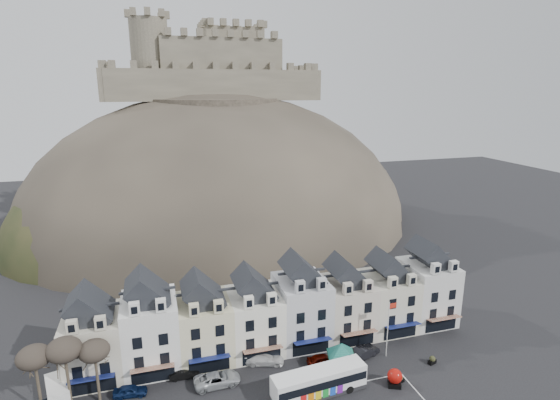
{
  "coord_description": "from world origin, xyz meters",
  "views": [
    {
      "loc": [
        -15.29,
        -36.46,
        35.11
      ],
      "look_at": [
        2.65,
        24.0,
        18.74
      ],
      "focal_mm": 28.0,
      "sensor_mm": 36.0,
      "label": 1
    }
  ],
  "objects_px": {
    "bus": "(319,381)",
    "car_charcoal": "(364,352)",
    "car_maroon": "(324,360)",
    "red_buoy": "(395,377)",
    "car_white": "(264,358)",
    "car_navy": "(130,391)",
    "white_van": "(58,392)",
    "car_silver": "(217,379)",
    "car_black": "(184,374)",
    "bus_shelter": "(342,350)",
    "flagpole": "(389,326)"
  },
  "relations": [
    {
      "from": "red_buoy",
      "to": "flagpole",
      "type": "height_order",
      "value": "flagpole"
    },
    {
      "from": "car_black",
      "to": "car_silver",
      "type": "height_order",
      "value": "car_silver"
    },
    {
      "from": "red_buoy",
      "to": "bus_shelter",
      "type": "bearing_deg",
      "value": 142.37
    },
    {
      "from": "red_buoy",
      "to": "car_navy",
      "type": "height_order",
      "value": "red_buoy"
    },
    {
      "from": "red_buoy",
      "to": "white_van",
      "type": "bearing_deg",
      "value": 167.26
    },
    {
      "from": "car_silver",
      "to": "bus_shelter",
      "type": "bearing_deg",
      "value": -100.31
    },
    {
      "from": "flagpole",
      "to": "white_van",
      "type": "height_order",
      "value": "flagpole"
    },
    {
      "from": "car_maroon",
      "to": "car_charcoal",
      "type": "height_order",
      "value": "car_charcoal"
    },
    {
      "from": "car_black",
      "to": "car_white",
      "type": "height_order",
      "value": "car_white"
    },
    {
      "from": "white_van",
      "to": "car_silver",
      "type": "xyz_separation_m",
      "value": [
        17.99,
        -2.5,
        -0.37
      ]
    },
    {
      "from": "car_charcoal",
      "to": "bus_shelter",
      "type": "bearing_deg",
      "value": 95.99
    },
    {
      "from": "car_charcoal",
      "to": "flagpole",
      "type": "bearing_deg",
      "value": -121.48
    },
    {
      "from": "white_van",
      "to": "car_navy",
      "type": "xyz_separation_m",
      "value": [
        7.92,
        -1.51,
        -0.5
      ]
    },
    {
      "from": "white_van",
      "to": "car_black",
      "type": "height_order",
      "value": "white_van"
    },
    {
      "from": "bus",
      "to": "car_white",
      "type": "bearing_deg",
      "value": 116.55
    },
    {
      "from": "red_buoy",
      "to": "car_black",
      "type": "relative_size",
      "value": 0.6
    },
    {
      "from": "flagpole",
      "to": "car_white",
      "type": "bearing_deg",
      "value": 169.21
    },
    {
      "from": "bus",
      "to": "flagpole",
      "type": "relative_size",
      "value": 1.46
    },
    {
      "from": "red_buoy",
      "to": "car_charcoal",
      "type": "height_order",
      "value": "red_buoy"
    },
    {
      "from": "white_van",
      "to": "car_black",
      "type": "relative_size",
      "value": 1.47
    },
    {
      "from": "flagpole",
      "to": "car_navy",
      "type": "height_order",
      "value": "flagpole"
    },
    {
      "from": "car_navy",
      "to": "car_black",
      "type": "bearing_deg",
      "value": -70.52
    },
    {
      "from": "car_maroon",
      "to": "bus_shelter",
      "type": "bearing_deg",
      "value": -140.99
    },
    {
      "from": "bus_shelter",
      "to": "car_charcoal",
      "type": "xyz_separation_m",
      "value": [
        4.28,
        2.17,
        -2.53
      ]
    },
    {
      "from": "bus",
      "to": "car_charcoal",
      "type": "xyz_separation_m",
      "value": [
        8.36,
        5.02,
        -1.0
      ]
    },
    {
      "from": "car_navy",
      "to": "bus_shelter",
      "type": "bearing_deg",
      "value": -90.98
    },
    {
      "from": "bus_shelter",
      "to": "car_white",
      "type": "distance_m",
      "value": 10.26
    },
    {
      "from": "car_black",
      "to": "car_charcoal",
      "type": "xyz_separation_m",
      "value": [
        23.32,
        -2.5,
        0.17
      ]
    },
    {
      "from": "car_silver",
      "to": "car_black",
      "type": "bearing_deg",
      "value": 53.87
    },
    {
      "from": "white_van",
      "to": "car_silver",
      "type": "height_order",
      "value": "white_van"
    },
    {
      "from": "car_black",
      "to": "white_van",
      "type": "bearing_deg",
      "value": 93.21
    },
    {
      "from": "car_white",
      "to": "car_maroon",
      "type": "bearing_deg",
      "value": -91.55
    },
    {
      "from": "white_van",
      "to": "car_black",
      "type": "xyz_separation_m",
      "value": [
        14.27,
        -0.0,
        -0.55
      ]
    },
    {
      "from": "bus_shelter",
      "to": "white_van",
      "type": "bearing_deg",
      "value": -172.73
    },
    {
      "from": "car_black",
      "to": "car_charcoal",
      "type": "height_order",
      "value": "car_charcoal"
    },
    {
      "from": "red_buoy",
      "to": "car_white",
      "type": "distance_m",
      "value": 16.51
    },
    {
      "from": "bus",
      "to": "bus_shelter",
      "type": "xyz_separation_m",
      "value": [
        4.09,
        2.85,
        1.53
      ]
    },
    {
      "from": "red_buoy",
      "to": "car_navy",
      "type": "relative_size",
      "value": 0.57
    },
    {
      "from": "flagpole",
      "to": "car_maroon",
      "type": "relative_size",
      "value": 1.83
    },
    {
      "from": "bus_shelter",
      "to": "flagpole",
      "type": "height_order",
      "value": "flagpole"
    },
    {
      "from": "car_silver",
      "to": "car_white",
      "type": "height_order",
      "value": "car_silver"
    },
    {
      "from": "car_black",
      "to": "car_white",
      "type": "bearing_deg",
      "value": -86.79
    },
    {
      "from": "flagpole",
      "to": "car_white",
      "type": "height_order",
      "value": "flagpole"
    },
    {
      "from": "flagpole",
      "to": "car_navy",
      "type": "xyz_separation_m",
      "value": [
        -32.81,
        1.58,
        -3.9
      ]
    },
    {
      "from": "red_buoy",
      "to": "car_silver",
      "type": "bearing_deg",
      "value": 163.18
    },
    {
      "from": "car_navy",
      "to": "car_silver",
      "type": "distance_m",
      "value": 10.12
    },
    {
      "from": "bus",
      "to": "car_maroon",
      "type": "relative_size",
      "value": 2.67
    },
    {
      "from": "car_navy",
      "to": "car_silver",
      "type": "bearing_deg",
      "value": -89.51
    },
    {
      "from": "car_navy",
      "to": "car_silver",
      "type": "relative_size",
      "value": 0.7
    },
    {
      "from": "car_silver",
      "to": "bus",
      "type": "bearing_deg",
      "value": -116.31
    }
  ]
}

